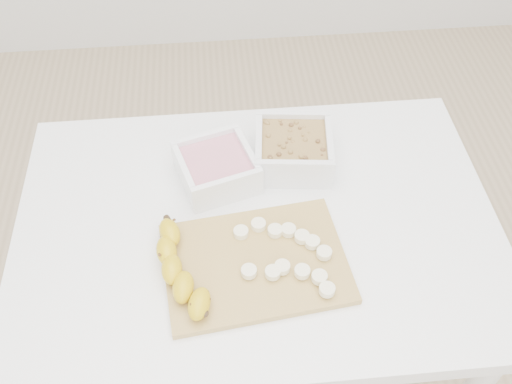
{
  "coord_description": "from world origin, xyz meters",
  "views": [
    {
      "loc": [
        -0.07,
        -0.72,
        1.68
      ],
      "look_at": [
        0.0,
        0.03,
        0.81
      ],
      "focal_mm": 40.0,
      "sensor_mm": 36.0,
      "label": 1
    }
  ],
  "objects": [
    {
      "name": "banana",
      "position": [
        -0.16,
        -0.13,
        0.78
      ],
      "size": [
        0.09,
        0.23,
        0.04
      ],
      "primitive_type": null,
      "rotation": [
        0.0,
        0.0,
        0.11
      ],
      "color": "gold",
      "rests_on": "cutting_board"
    },
    {
      "name": "ground",
      "position": [
        0.0,
        0.0,
        0.0
      ],
      "size": [
        3.5,
        3.5,
        0.0
      ],
      "primitive_type": "plane",
      "color": "#C6AD89",
      "rests_on": "ground"
    },
    {
      "name": "bowl_granola",
      "position": [
        0.1,
        0.17,
        0.79
      ],
      "size": [
        0.18,
        0.18,
        0.08
      ],
      "color": "white",
      "rests_on": "table"
    },
    {
      "name": "cutting_board",
      "position": [
        -0.01,
        -0.11,
        0.76
      ],
      "size": [
        0.38,
        0.29,
        0.01
      ],
      "primitive_type": "cube",
      "rotation": [
        0.0,
        0.0,
        0.11
      ],
      "color": "#A68A4B",
      "rests_on": "table"
    },
    {
      "name": "table",
      "position": [
        0.0,
        0.0,
        0.65
      ],
      "size": [
        1.0,
        0.7,
        0.75
      ],
      "color": "white",
      "rests_on": "ground"
    },
    {
      "name": "banana_slices",
      "position": [
        0.05,
        -0.1,
        0.77
      ],
      "size": [
        0.19,
        0.19,
        0.02
      ],
      "color": "#F8EEBF",
      "rests_on": "cutting_board"
    },
    {
      "name": "bowl_yogurt",
      "position": [
        -0.08,
        0.13,
        0.79
      ],
      "size": [
        0.19,
        0.19,
        0.07
      ],
      "color": "white",
      "rests_on": "table"
    }
  ]
}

